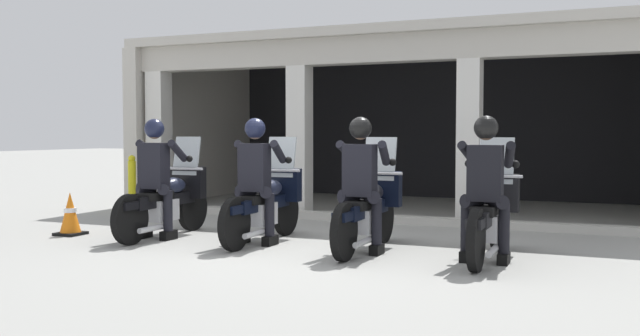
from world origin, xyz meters
name	(u,v)px	position (x,y,z in m)	size (l,w,h in m)	color
ground_plane	(382,220)	(0.00, 3.00, 0.00)	(80.00, 80.00, 0.00)	#999993
station_building	(418,102)	(-0.10, 5.54, 2.00)	(9.80, 4.65, 3.14)	black
kerb_strip	(370,218)	(-0.10, 2.70, 0.06)	(9.30, 0.24, 0.12)	#B7B5AD
motorcycle_far_left	(169,199)	(-2.14, 0.22, 0.50)	(0.62, 2.04, 1.35)	black
police_officer_far_left	(155,168)	(-2.14, -0.06, 0.94)	(0.63, 0.61, 1.58)	black
motorcycle_center_left	(266,203)	(-0.71, 0.34, 0.50)	(0.62, 2.04, 1.35)	black
police_officer_center_left	(256,170)	(-0.71, 0.06, 0.94)	(0.63, 0.61, 1.58)	black
motorcycle_center_right	(369,208)	(0.72, 0.23, 0.50)	(0.62, 2.04, 1.35)	black
police_officer_center_right	(361,173)	(0.71, -0.05, 0.94)	(0.63, 0.61, 1.58)	black
motorcycle_far_right	(490,214)	(2.14, 0.21, 0.50)	(0.62, 2.04, 1.35)	black
police_officer_far_right	(486,176)	(2.14, -0.07, 0.94)	(0.63, 0.61, 1.58)	black
traffic_cone_flank	(70,214)	(-3.44, -0.23, 0.29)	(0.34, 0.34, 0.59)	black
bollard_kerbside	(132,183)	(-4.49, 2.44, 0.50)	(0.14, 0.14, 1.01)	yellow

